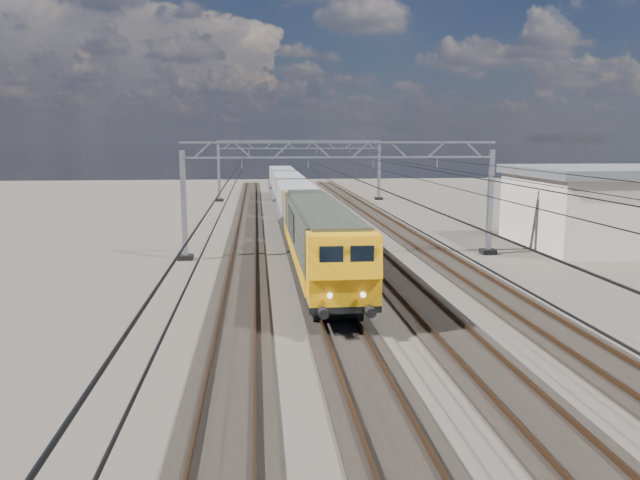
{
  "coord_description": "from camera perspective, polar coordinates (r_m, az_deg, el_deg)",
  "views": [
    {
      "loc": [
        -5.14,
        -33.84,
        7.26
      ],
      "look_at": [
        -2.11,
        -4.11,
        2.4
      ],
      "focal_mm": 35.0,
      "sensor_mm": 36.0,
      "label": 1
    }
  ],
  "objects": [
    {
      "name": "hopper_wagon_third",
      "position": [
        77.93,
        -3.51,
        5.52
      ],
      "size": [
        3.38,
        13.0,
        3.25
      ],
      "color": "black",
      "rests_on": "ground"
    },
    {
      "name": "track_loco",
      "position": [
        34.74,
        -0.51,
        -2.71
      ],
      "size": [
        2.6,
        140.0,
        0.3
      ],
      "color": "black",
      "rests_on": "ground"
    },
    {
      "name": "ground",
      "position": [
        34.99,
        2.76,
        -2.75
      ],
      "size": [
        160.0,
        160.0,
        0.0
      ],
      "primitive_type": "plane",
      "color": "black",
      "rests_on": "ground"
    },
    {
      "name": "track_outer_west",
      "position": [
        34.6,
        -7.13,
        -2.82
      ],
      "size": [
        2.6,
        140.0,
        0.3
      ],
      "color": "black",
      "rests_on": "ground"
    },
    {
      "name": "catenary_gantry_mid",
      "position": [
        38.33,
        1.91,
        4.21
      ],
      "size": [
        19.9,
        0.9,
        7.11
      ],
      "color": "#9598A3",
      "rests_on": "ground"
    },
    {
      "name": "hopper_wagon_mid",
      "position": [
        63.78,
        -2.99,
        4.7
      ],
      "size": [
        3.38,
        13.0,
        3.25
      ],
      "color": "black",
      "rests_on": "ground"
    },
    {
      "name": "hopper_wagon_lead",
      "position": [
        49.66,
        -2.17,
        3.42
      ],
      "size": [
        3.38,
        13.0,
        3.25
      ],
      "color": "black",
      "rests_on": "ground"
    },
    {
      "name": "track_inner_east",
      "position": [
        35.32,
        5.97,
        -2.56
      ],
      "size": [
        2.6,
        140.0,
        0.3
      ],
      "color": "black",
      "rests_on": "ground"
    },
    {
      "name": "catenary_gantry_far",
      "position": [
        74.09,
        -1.85,
        6.64
      ],
      "size": [
        19.9,
        0.9,
        7.11
      ],
      "color": "#9598A3",
      "rests_on": "ground"
    },
    {
      "name": "overhead_wires",
      "position": [
        42.18,
        1.19,
        7.18
      ],
      "size": [
        12.03,
        140.0,
        0.53
      ],
      "color": "black",
      "rests_on": "ground"
    },
    {
      "name": "track_outer_east",
      "position": [
        36.34,
        12.16,
        -2.38
      ],
      "size": [
        2.6,
        140.0,
        0.3
      ],
      "color": "black",
      "rests_on": "ground"
    },
    {
      "name": "locomotive",
      "position": [
        32.14,
        -0.15,
        0.41
      ],
      "size": [
        2.76,
        21.1,
        3.62
      ],
      "color": "black",
      "rests_on": "ground"
    }
  ]
}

